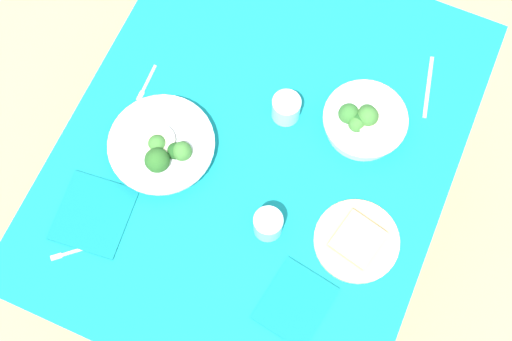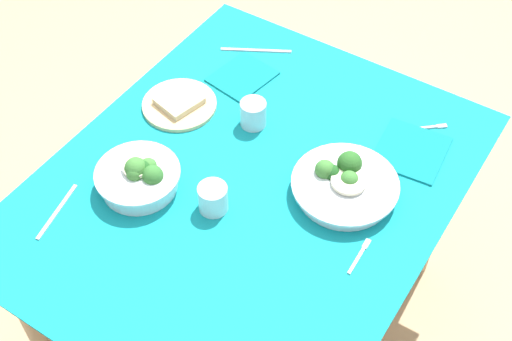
% 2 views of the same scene
% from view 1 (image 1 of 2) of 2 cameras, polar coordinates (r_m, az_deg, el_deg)
% --- Properties ---
extents(ground_plane, '(6.00, 6.00, 0.00)m').
position_cam_1_polar(ground_plane, '(2.45, 0.19, -4.01)').
color(ground_plane, tan).
extents(dining_table, '(1.22, 0.98, 0.71)m').
position_cam_1_polar(dining_table, '(1.88, 0.24, 0.69)').
color(dining_table, teal).
rests_on(dining_table, ground_plane).
extents(broccoli_bowl_far, '(0.22, 0.22, 0.10)m').
position_cam_1_polar(broccoli_bowl_far, '(1.79, 8.95, 4.10)').
color(broccoli_bowl_far, white).
rests_on(broccoli_bowl_far, dining_table).
extents(broccoli_bowl_near, '(0.27, 0.27, 0.09)m').
position_cam_1_polar(broccoli_bowl_near, '(1.76, -7.83, 1.90)').
color(broccoli_bowl_near, white).
rests_on(broccoli_bowl_near, dining_table).
extents(bread_side_plate, '(0.21, 0.21, 0.03)m').
position_cam_1_polar(bread_side_plate, '(1.71, 8.43, -5.81)').
color(bread_side_plate, '#D6B27A').
rests_on(bread_side_plate, dining_table).
extents(water_glass_center, '(0.08, 0.08, 0.08)m').
position_cam_1_polar(water_glass_center, '(1.78, 2.53, 5.23)').
color(water_glass_center, silver).
rests_on(water_glass_center, dining_table).
extents(water_glass_side, '(0.07, 0.07, 0.08)m').
position_cam_1_polar(water_glass_side, '(1.68, 1.01, -4.51)').
color(water_glass_side, silver).
rests_on(water_glass_side, dining_table).
extents(fork_by_far_bowl, '(0.11, 0.01, 0.00)m').
position_cam_1_polar(fork_by_far_bowl, '(1.87, -9.17, 7.10)').
color(fork_by_far_bowl, '#B7B7BC').
rests_on(fork_by_far_bowl, dining_table).
extents(fork_by_near_bowl, '(0.08, 0.09, 0.00)m').
position_cam_1_polar(fork_by_near_bowl, '(1.76, -15.20, -6.63)').
color(fork_by_near_bowl, '#B7B7BC').
rests_on(fork_by_near_bowl, dining_table).
extents(table_knife_right, '(0.18, 0.05, 0.00)m').
position_cam_1_polar(table_knife_right, '(1.90, 14.19, 6.78)').
color(table_knife_right, '#B7B7BC').
rests_on(table_knife_right, dining_table).
extents(napkin_folded_upper, '(0.21, 0.20, 0.01)m').
position_cam_1_polar(napkin_folded_upper, '(1.77, -13.41, -3.57)').
color(napkin_folded_upper, '#0F777D').
rests_on(napkin_folded_upper, dining_table).
extents(napkin_folded_lower, '(0.20, 0.17, 0.01)m').
position_cam_1_polar(napkin_folded_lower, '(1.68, 3.28, -10.99)').
color(napkin_folded_lower, '#0F777D').
rests_on(napkin_folded_lower, dining_table).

